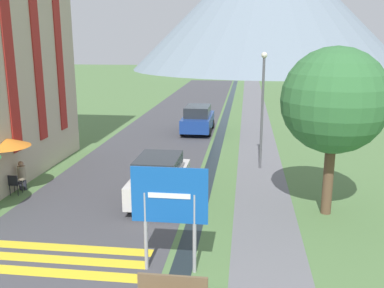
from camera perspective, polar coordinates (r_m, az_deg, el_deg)
The scene contains 16 objects.
ground_plane at distance 27.39m, azimuth 1.15°, elevation 0.83°, with size 160.00×160.00×0.00m, color #517542.
road at distance 37.44m, azimuth -1.03°, elevation 4.33°, with size 6.40×60.00×0.01m.
footpath at distance 37.07m, azimuth 8.37°, elevation 4.09°, with size 2.20×60.00×0.01m.
drainage_channel at distance 37.10m, azimuth 4.65°, elevation 4.20°, with size 0.60×60.00×0.00m.
crosswalk_marking at distance 13.25m, azimuth -17.93°, elevation -14.41°, with size 5.44×1.84×0.01m.
mountain_distant at distance 95.19m, azimuth 10.12°, elevation 18.18°, with size 56.80×56.80×27.73m.
road_sign at distance 11.28m, azimuth -3.02°, elevation -7.96°, with size 2.03×0.11×2.93m.
parked_car_near at distance 16.54m, azimuth -4.36°, elevation -4.62°, with size 1.94×4.02×1.82m.
parked_car_far at distance 28.89m, azimuth 0.79°, elevation 3.36°, with size 1.98×4.45×1.82m.
cafe_chair_middle at distance 18.67m, azimuth -22.60°, elevation -4.80°, with size 0.40×0.40×0.85m.
cafe_chair_far_left at distance 19.99m, azimuth -22.50°, elevation -3.60°, with size 0.40×0.40×0.85m.
cafe_chair_far_right at distance 20.04m, azimuth -22.44°, elevation -3.56°, with size 0.40×0.40×0.85m.
cafe_umbrella_middle_orange at distance 18.57m, azimuth -23.80°, elevation 0.22°, with size 2.05×2.05×2.33m.
person_seated_far at distance 19.11m, azimuth -21.75°, elevation -3.75°, with size 0.32×0.32×1.25m.
streetlamp at distance 20.52m, azimuth 9.38°, elevation 5.60°, with size 0.28×0.28×5.57m.
tree_by_path at distance 15.38m, azimuth 18.45°, elevation 5.48°, with size 3.64×3.64×5.93m.
Camera 1 is at (2.81, -6.56, 6.10)m, focal length 40.00 mm.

